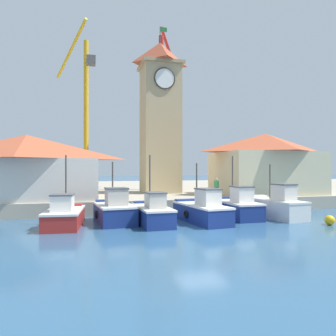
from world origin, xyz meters
TOP-DOWN VIEW (x-y plane):
  - ground_plane at (0.00, 0.00)m, footprint 300.00×300.00m
  - quay_wharf at (0.00, 27.57)m, footprint 120.00×40.00m
  - fishing_boat_far_left at (-7.10, 3.96)m, footprint 2.42×4.72m
  - fishing_boat_left_outer at (-4.10, 4.54)m, footprint 2.51×4.45m
  - fishing_boat_left_inner at (-1.87, 3.51)m, footprint 1.96×4.90m
  - fishing_boat_mid_left at (1.36, 3.39)m, footprint 2.46×5.38m
  - fishing_boat_center at (4.37, 4.49)m, footprint 2.03×4.72m
  - fishing_boat_mid_right at (7.11, 3.90)m, footprint 2.29×5.04m
  - clock_tower at (1.49, 15.46)m, footprint 4.06×4.06m
  - warehouse_left at (-10.29, 11.28)m, footprint 11.13×7.36m
  - warehouse_right at (10.80, 11.29)m, footprint 9.41×7.11m
  - port_crane_near at (2.75, 20.03)m, footprint 4.57×6.65m
  - port_crane_far at (-5.77, 22.71)m, footprint 4.80×9.38m
  - mooring_buoy at (8.53, 0.40)m, footprint 0.60×0.60m
  - dock_worker_near_tower at (4.60, 8.55)m, footprint 0.34×0.22m

SIDE VIEW (x-z plane):
  - ground_plane at x=0.00m, z-range 0.00..0.00m
  - mooring_buoy at x=8.53m, z-range 0.00..0.60m
  - quay_wharf at x=0.00m, z-range 0.00..1.05m
  - fishing_boat_far_left at x=-7.10m, z-range -1.47..2.81m
  - fishing_boat_left_inner at x=-1.87m, z-range -1.45..2.86m
  - fishing_boat_mid_left at x=1.36m, z-range -1.15..2.65m
  - fishing_boat_center at x=4.37m, z-range -1.41..2.94m
  - fishing_boat_left_outer at x=-4.10m, z-range -1.17..2.72m
  - fishing_boat_mid_right at x=7.11m, z-range -1.05..2.70m
  - dock_worker_near_tower at x=4.60m, z-range 1.09..2.71m
  - warehouse_left at x=-10.29m, z-range 1.11..6.15m
  - warehouse_right at x=10.80m, z-range 1.12..6.83m
  - port_crane_near at x=2.75m, z-range -1.44..17.25m
  - port_crane_far at x=-5.77m, z-range -1.82..18.03m
  - clock_tower at x=1.49m, z-range 0.57..17.20m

